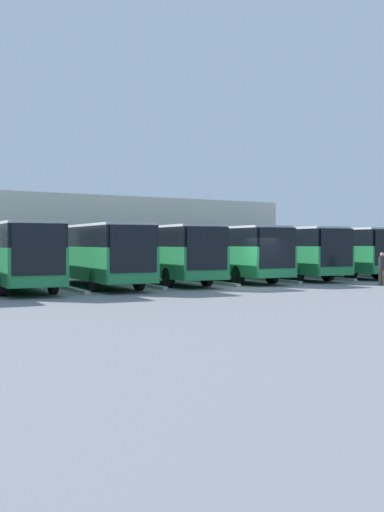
% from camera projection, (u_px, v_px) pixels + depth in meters
% --- Properties ---
extents(ground_plane, '(600.00, 600.00, 0.00)m').
position_uv_depth(ground_plane, '(259.00, 288.00, 32.12)').
color(ground_plane, gray).
extents(bus_0, '(4.13, 11.77, 3.17)m').
position_uv_depth(bus_0, '(365.00, 250.00, 45.43)').
color(bus_0, '#238447').
rests_on(bus_0, ground_plane).
extents(curb_divider_0, '(1.11, 5.91, 0.15)m').
position_uv_depth(curb_divider_0, '(363.00, 275.00, 42.86)').
color(curb_divider_0, '#B2B2AD').
rests_on(curb_divider_0, ground_plane).
extents(bus_1, '(4.13, 11.77, 3.17)m').
position_uv_depth(bus_1, '(328.00, 250.00, 42.57)').
color(bus_1, '#238447').
rests_on(bus_1, ground_plane).
extents(curb_divider_1, '(1.11, 5.91, 0.15)m').
position_uv_depth(curb_divider_1, '(324.00, 278.00, 40.01)').
color(curb_divider_1, '#B2B2AD').
rests_on(curb_divider_1, ground_plane).
extents(bus_2, '(4.13, 11.77, 3.17)m').
position_uv_depth(bus_2, '(279.00, 250.00, 40.31)').
color(bus_2, '#238447').
rests_on(bus_2, ground_plane).
extents(curb_divider_2, '(1.11, 5.91, 0.15)m').
position_uv_depth(curb_divider_2, '(271.00, 280.00, 37.74)').
color(curb_divider_2, '#B2B2AD').
rests_on(curb_divider_2, ground_plane).
extents(bus_3, '(4.13, 11.77, 3.17)m').
position_uv_depth(bus_3, '(224.00, 251.00, 38.00)').
color(bus_3, '#238447').
rests_on(bus_3, ground_plane).
extents(curb_divider_3, '(1.11, 5.91, 0.15)m').
position_uv_depth(curb_divider_3, '(212.00, 282.00, 35.43)').
color(curb_divider_3, '#B2B2AD').
rests_on(curb_divider_3, ground_plane).
extents(bus_4, '(4.13, 11.77, 3.17)m').
position_uv_depth(bus_4, '(161.00, 251.00, 35.82)').
color(bus_4, '#238447').
rests_on(bus_4, ground_plane).
extents(curb_divider_4, '(1.11, 5.91, 0.15)m').
position_uv_depth(curb_divider_4, '(143.00, 285.00, 33.25)').
color(curb_divider_4, '#B2B2AD').
rests_on(curb_divider_4, ground_plane).
extents(bus_5, '(4.13, 11.77, 3.17)m').
position_uv_depth(bus_5, '(95.00, 252.00, 33.09)').
color(bus_5, '#238447').
rests_on(bus_5, ground_plane).
extents(curb_divider_5, '(1.11, 5.91, 0.15)m').
position_uv_depth(curb_divider_5, '(70.00, 289.00, 30.52)').
color(curb_divider_5, '#B2B2AD').
rests_on(curb_divider_5, ground_plane).
extents(bus_6, '(4.13, 11.77, 3.17)m').
position_uv_depth(bus_6, '(13.00, 253.00, 30.80)').
color(bus_6, '#238447').
rests_on(bus_6, ground_plane).
extents(pedestrian, '(0.39, 0.41, 1.75)m').
position_uv_depth(pedestrian, '(382.00, 268.00, 33.79)').
color(pedestrian, brown).
rests_on(pedestrian, ground_plane).
extents(station_building, '(31.01, 15.65, 5.64)m').
position_uv_depth(station_building, '(74.00, 235.00, 50.78)').
color(station_building, beige).
rests_on(station_building, ground_plane).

